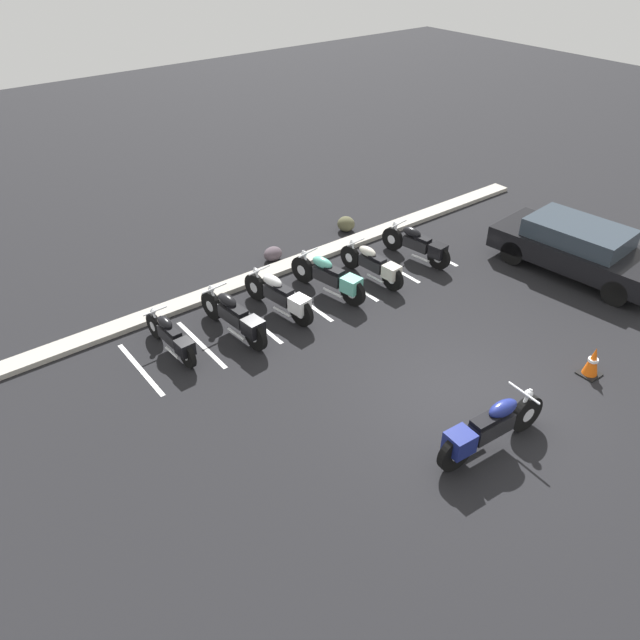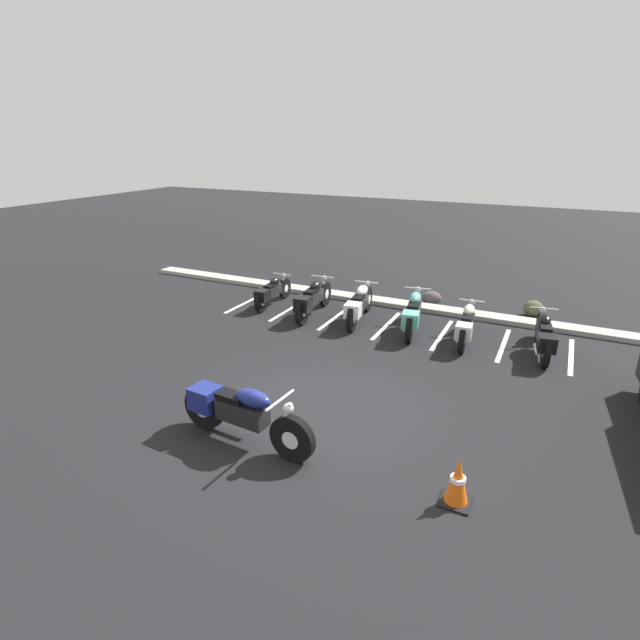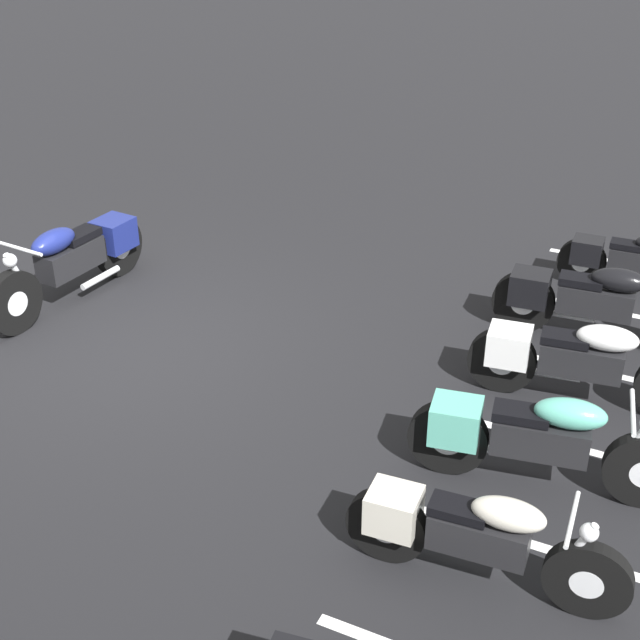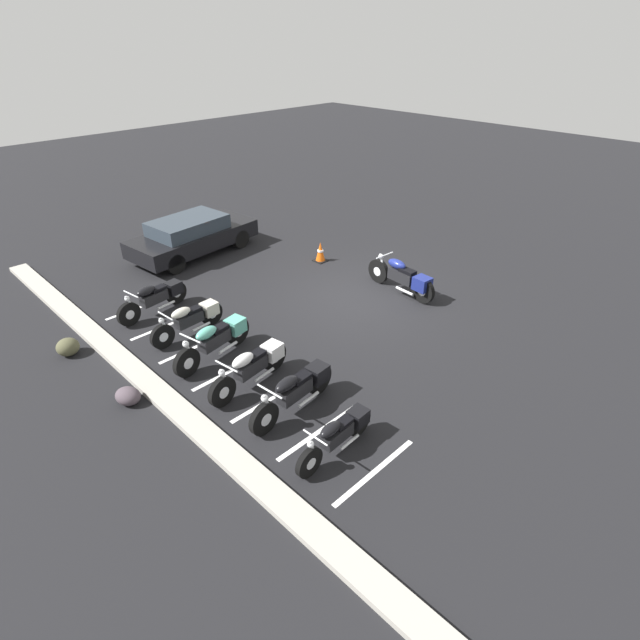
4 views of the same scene
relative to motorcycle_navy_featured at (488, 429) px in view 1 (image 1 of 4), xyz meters
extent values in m
plane|color=black|center=(0.71, 1.14, -0.51)|extent=(60.00, 60.00, 0.00)
cylinder|color=black|center=(0.98, -0.07, -0.15)|extent=(0.74, 0.19, 0.73)
cylinder|color=silver|center=(0.98, -0.07, -0.15)|extent=(0.29, 0.16, 0.28)
cylinder|color=black|center=(-0.73, 0.05, -0.15)|extent=(0.74, 0.19, 0.73)
cylinder|color=silver|center=(-0.73, 0.05, -0.15)|extent=(0.29, 0.16, 0.28)
cube|color=black|center=(0.07, -0.01, 0.02)|extent=(0.86, 0.37, 0.33)
ellipsoid|color=navy|center=(0.29, -0.02, 0.32)|extent=(0.64, 0.33, 0.26)
cube|color=black|center=(-0.12, 0.01, 0.24)|extent=(0.50, 0.30, 0.09)
cube|color=navy|center=(-0.67, 0.05, 0.05)|extent=(0.47, 0.43, 0.37)
cylinder|color=silver|center=(0.84, -0.06, 0.14)|extent=(0.29, 0.09, 0.59)
cylinder|color=silver|center=(0.78, -0.06, 0.43)|extent=(0.09, 0.68, 0.04)
sphere|color=silver|center=(0.92, -0.07, 0.34)|extent=(0.15, 0.15, 0.15)
cylinder|color=silver|center=(-0.19, 0.17, -0.31)|extent=(0.61, 0.12, 0.08)
cylinder|color=black|center=(-3.03, 6.65, -0.22)|extent=(0.13, 0.59, 0.58)
cylinder|color=silver|center=(-3.03, 6.65, -0.22)|extent=(0.12, 0.23, 0.22)
cylinder|color=black|center=(-2.96, 5.28, -0.22)|extent=(0.13, 0.59, 0.58)
cylinder|color=silver|center=(-2.96, 5.28, -0.22)|extent=(0.12, 0.23, 0.22)
cube|color=black|center=(-2.99, 5.92, -0.09)|extent=(0.28, 0.68, 0.26)
ellipsoid|color=black|center=(-3.00, 6.10, 0.15)|extent=(0.25, 0.50, 0.21)
cube|color=black|center=(-2.99, 5.77, 0.09)|extent=(0.23, 0.40, 0.07)
cube|color=black|center=(-2.97, 5.33, -0.06)|extent=(0.33, 0.37, 0.30)
cylinder|color=silver|center=(-3.02, 6.54, 0.01)|extent=(0.06, 0.23, 0.47)
cylinder|color=silver|center=(-3.02, 6.49, 0.24)|extent=(0.55, 0.06, 0.03)
sphere|color=silver|center=(-3.03, 6.61, 0.17)|extent=(0.12, 0.12, 0.12)
cylinder|color=silver|center=(-3.11, 5.70, -0.35)|extent=(0.08, 0.49, 0.06)
cylinder|color=black|center=(-1.67, 6.53, -0.17)|extent=(0.18, 0.69, 0.68)
cylinder|color=silver|center=(-1.67, 6.53, -0.17)|extent=(0.15, 0.27, 0.26)
cylinder|color=black|center=(-1.53, 4.93, -0.17)|extent=(0.18, 0.69, 0.68)
cylinder|color=silver|center=(-1.53, 4.93, -0.17)|extent=(0.15, 0.27, 0.26)
cube|color=black|center=(-1.60, 5.68, -0.01)|extent=(0.36, 0.81, 0.31)
ellipsoid|color=black|center=(-1.62, 5.89, 0.27)|extent=(0.32, 0.60, 0.25)
cube|color=black|center=(-1.58, 5.51, 0.19)|extent=(0.29, 0.47, 0.08)
cube|color=black|center=(-1.54, 4.99, 0.02)|extent=(0.41, 0.44, 0.35)
cylinder|color=silver|center=(-1.66, 6.41, 0.10)|extent=(0.09, 0.27, 0.55)
cylinder|color=silver|center=(-1.66, 6.35, 0.37)|extent=(0.64, 0.09, 0.04)
sphere|color=silver|center=(-1.67, 6.48, 0.29)|extent=(0.14, 0.14, 0.14)
cylinder|color=silver|center=(-1.72, 5.41, -0.32)|extent=(0.12, 0.57, 0.07)
cylinder|color=black|center=(-0.44, 6.62, -0.18)|extent=(0.21, 0.68, 0.67)
cylinder|color=silver|center=(-0.44, 6.62, -0.18)|extent=(0.16, 0.27, 0.25)
cylinder|color=black|center=(-0.23, 5.06, -0.18)|extent=(0.21, 0.68, 0.67)
cylinder|color=silver|center=(-0.23, 5.06, -0.18)|extent=(0.16, 0.27, 0.25)
cube|color=black|center=(-0.33, 5.79, -0.02)|extent=(0.38, 0.80, 0.30)
ellipsoid|color=white|center=(-0.36, 5.99, 0.25)|extent=(0.34, 0.60, 0.24)
cube|color=black|center=(-0.31, 5.62, 0.18)|extent=(0.30, 0.47, 0.08)
cube|color=white|center=(-0.24, 5.11, 0.01)|extent=(0.42, 0.45, 0.34)
cylinder|color=silver|center=(-0.42, 6.50, 0.09)|extent=(0.10, 0.27, 0.54)
cylinder|color=silver|center=(-0.42, 6.44, 0.35)|extent=(0.63, 0.12, 0.04)
sphere|color=silver|center=(-0.43, 6.57, 0.27)|extent=(0.14, 0.14, 0.14)
cylinder|color=silver|center=(-0.44, 5.52, -0.33)|extent=(0.14, 0.56, 0.07)
cylinder|color=black|center=(0.94, 6.59, -0.17)|extent=(0.24, 0.70, 0.69)
cylinder|color=silver|center=(0.94, 6.59, -0.17)|extent=(0.17, 0.28, 0.26)
cylinder|color=black|center=(1.22, 5.00, -0.17)|extent=(0.24, 0.70, 0.69)
cylinder|color=silver|center=(1.22, 5.00, -0.17)|extent=(0.17, 0.28, 0.26)
cube|color=black|center=(1.09, 5.74, -0.01)|extent=(0.43, 0.83, 0.31)
ellipsoid|color=#59B29E|center=(1.05, 5.95, 0.27)|extent=(0.37, 0.62, 0.25)
cube|color=black|center=(1.12, 5.57, 0.20)|extent=(0.33, 0.49, 0.08)
cube|color=#59B29E|center=(1.21, 5.05, 0.02)|extent=(0.44, 0.48, 0.35)
cylinder|color=silver|center=(0.96, 6.47, 0.10)|extent=(0.11, 0.28, 0.55)
cylinder|color=silver|center=(0.97, 6.40, 0.38)|extent=(0.64, 0.15, 0.04)
sphere|color=silver|center=(0.95, 6.54, 0.29)|extent=(0.15, 0.15, 0.15)
cylinder|color=silver|center=(0.99, 5.46, -0.32)|extent=(0.17, 0.58, 0.07)
cylinder|color=black|center=(2.33, 6.40, -0.20)|extent=(0.16, 0.63, 0.63)
cylinder|color=silver|center=(2.33, 6.40, -0.20)|extent=(0.14, 0.25, 0.24)
cylinder|color=black|center=(2.43, 4.93, -0.20)|extent=(0.16, 0.63, 0.63)
cylinder|color=silver|center=(2.43, 4.93, -0.20)|extent=(0.14, 0.25, 0.24)
cube|color=black|center=(2.38, 5.62, -0.05)|extent=(0.32, 0.74, 0.29)
ellipsoid|color=beige|center=(2.37, 5.81, 0.20)|extent=(0.28, 0.55, 0.23)
cube|color=black|center=(2.39, 5.46, 0.14)|extent=(0.26, 0.43, 0.08)
cube|color=beige|center=(2.43, 4.98, -0.02)|extent=(0.37, 0.40, 0.32)
cylinder|color=silver|center=(2.34, 6.29, 0.05)|extent=(0.07, 0.25, 0.51)
cylinder|color=silver|center=(2.34, 6.23, 0.30)|extent=(0.59, 0.08, 0.03)
sphere|color=silver|center=(2.33, 6.35, 0.22)|extent=(0.13, 0.13, 0.13)
cylinder|color=silver|center=(2.27, 5.37, -0.34)|extent=(0.10, 0.53, 0.07)
cylinder|color=black|center=(3.89, 6.48, -0.19)|extent=(0.21, 0.66, 0.65)
cylinder|color=silver|center=(3.89, 6.48, -0.19)|extent=(0.16, 0.26, 0.25)
cylinder|color=black|center=(4.10, 4.98, -0.19)|extent=(0.21, 0.66, 0.65)
cylinder|color=silver|center=(4.10, 4.98, -0.19)|extent=(0.16, 0.26, 0.25)
cube|color=black|center=(4.00, 5.68, -0.04)|extent=(0.38, 0.78, 0.29)
ellipsoid|color=black|center=(3.98, 5.87, 0.22)|extent=(0.33, 0.58, 0.23)
cube|color=black|center=(4.03, 5.51, 0.16)|extent=(0.29, 0.46, 0.08)
cube|color=black|center=(4.10, 5.03, -0.01)|extent=(0.40, 0.44, 0.33)
cylinder|color=silver|center=(3.91, 6.36, 0.07)|extent=(0.09, 0.26, 0.52)
cylinder|color=silver|center=(3.92, 6.30, 0.32)|extent=(0.61, 0.12, 0.04)
sphere|color=silver|center=(3.90, 6.43, 0.24)|extent=(0.14, 0.14, 0.14)
cylinder|color=silver|center=(3.90, 5.42, -0.33)|extent=(0.14, 0.54, 0.07)
cylinder|color=black|center=(6.13, 1.23, -0.19)|extent=(0.28, 0.66, 0.64)
cylinder|color=black|center=(7.42, 4.13, -0.19)|extent=(0.28, 0.66, 0.64)
cylinder|color=black|center=(5.85, 3.97, -0.19)|extent=(0.28, 0.66, 0.64)
cube|color=black|center=(6.78, 2.68, 0.05)|extent=(2.23, 4.46, 0.55)
cube|color=#2D3842|center=(6.76, 2.83, 0.55)|extent=(1.75, 2.55, 0.45)
cube|color=#A8A399|center=(0.71, 7.41, -0.45)|extent=(18.00, 0.50, 0.12)
ellipsoid|color=#4C4149|center=(0.97, 7.98, -0.33)|extent=(0.67, 0.61, 0.36)
ellipsoid|color=#504F36|center=(3.64, 8.15, -0.30)|extent=(0.62, 0.63, 0.42)
cube|color=black|center=(3.33, 0.07, -0.49)|extent=(0.40, 0.40, 0.03)
cone|color=#EA590F|center=(3.33, 0.07, -0.18)|extent=(0.32, 0.32, 0.66)
cylinder|color=white|center=(3.33, 0.07, -0.15)|extent=(0.20, 0.20, 0.06)
cube|color=white|center=(-3.80, 5.79, -0.51)|extent=(0.10, 2.10, 0.00)
cube|color=white|center=(-2.40, 5.79, -0.51)|extent=(0.10, 2.10, 0.00)
cube|color=white|center=(-1.00, 5.79, -0.51)|extent=(0.10, 2.10, 0.00)
cube|color=white|center=(0.41, 5.79, -0.51)|extent=(0.10, 2.10, 0.00)
cube|color=white|center=(1.81, 5.79, -0.51)|extent=(0.10, 2.10, 0.00)
cube|color=white|center=(3.21, 5.79, -0.51)|extent=(0.10, 2.10, 0.00)
cube|color=white|center=(4.61, 5.79, -0.51)|extent=(0.10, 2.10, 0.00)
camera|label=1|loc=(-7.01, -4.37, 7.49)|focal=35.00mm
camera|label=2|loc=(4.07, -5.44, 3.99)|focal=28.00mm
camera|label=3|loc=(7.25, 6.71, 4.41)|focal=50.00mm
camera|label=4|loc=(-7.50, 10.82, 6.23)|focal=28.00mm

